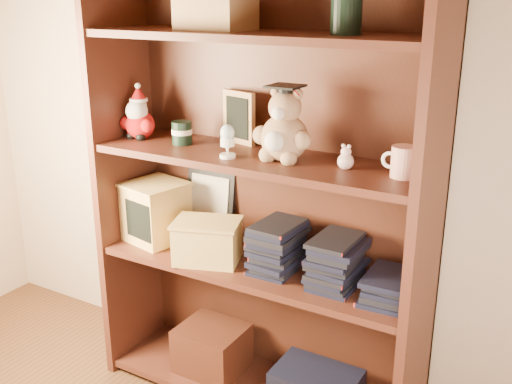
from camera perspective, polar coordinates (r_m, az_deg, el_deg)
bookcase at (r=2.10m, az=0.64°, el=-0.68°), size 1.20×0.35×1.60m
shelf_lower at (r=2.15m, az=-0.00°, el=-7.17°), size 1.14×0.33×0.02m
shelf_upper at (r=2.01m, az=-0.00°, el=3.19°), size 1.14×0.33×0.02m
santa_plush at (r=2.27m, az=-11.12°, el=6.96°), size 0.15×0.11×0.21m
teachers_tin at (r=2.16m, az=-7.07°, el=5.64°), size 0.07×0.07×0.08m
chalkboard_plaque at (r=2.15m, az=-1.64°, el=7.04°), size 0.15×0.10×0.19m
egg_cup at (r=1.96m, az=-2.74°, el=4.98°), size 0.05×0.05×0.11m
grad_teddy_bear at (r=1.92m, az=2.64°, el=5.78°), size 0.20×0.18×0.25m
pink_figurine at (r=1.86m, az=8.54°, el=3.12°), size 0.05×0.05×0.08m
teacher_mug at (r=1.80m, az=13.82°, el=2.81°), size 0.11×0.07×0.09m
certificate_frame at (r=2.34m, az=-4.38°, el=-1.11°), size 0.21×0.06×0.27m
treats_box at (r=2.34m, az=-9.53°, el=-1.82°), size 0.25×0.25×0.23m
pencils_box at (r=2.14m, az=-4.68°, el=-4.66°), size 0.28×0.24×0.15m
book_stack_left at (r=2.07m, az=1.97°, el=-5.36°), size 0.14×0.20×0.16m
book_stack_mid at (r=1.99m, az=7.62°, el=-6.61°), size 0.14×0.20×0.16m
book_stack_right at (r=1.95m, az=12.80°, el=-8.78°), size 0.14×0.20×0.08m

